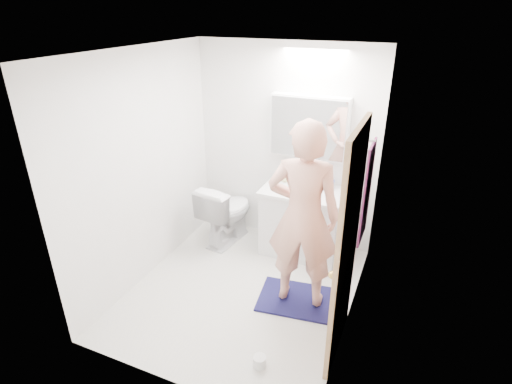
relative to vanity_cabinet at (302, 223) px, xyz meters
The scene contains 23 objects.
floor 1.09m from the vanity_cabinet, 109.40° to the right, with size 2.50×2.50×0.00m, color silver.
ceiling 2.26m from the vanity_cabinet, 109.40° to the right, with size 2.50×2.50×0.00m, color white.
wall_back 0.92m from the vanity_cabinet, 140.01° to the left, with size 2.50×2.50×0.00m, color white.
wall_front 2.38m from the vanity_cabinet, 98.72° to the right, with size 2.50×2.50×0.00m, color white.
wall_left 1.91m from the vanity_cabinet, 146.17° to the right, with size 2.50×2.50×0.00m, color white.
wall_right 1.47m from the vanity_cabinet, 51.77° to the right, with size 2.50×2.50×0.00m, color white.
vanity_cabinet is the anchor object (origin of this frame).
countertop 0.41m from the vanity_cabinet, 90.00° to the right, with size 0.95×0.58×0.04m, color white.
sink_basin 0.45m from the vanity_cabinet, 90.00° to the left, with size 0.36×0.36×0.03m, color silver.
faucet 0.56m from the vanity_cabinet, 90.00° to the left, with size 0.02×0.02×0.16m, color silver.
medicine_cabinet 1.13m from the vanity_cabinet, 100.72° to the left, with size 0.88×0.14×0.70m, color white.
mirror_panel 1.12m from the vanity_cabinet, 106.52° to the left, with size 0.84×0.01×0.66m, color silver.
toilet 0.95m from the vanity_cabinet, behind, with size 0.44×0.78×0.79m, color white.
bath_rug 1.00m from the vanity_cabinet, 73.90° to the right, with size 0.80×0.55×0.02m, color #161542.
person 1.09m from the vanity_cabinet, 73.90° to the right, with size 0.67×0.44×1.85m, color tan.
door 1.63m from the vanity_cabinet, 60.62° to the right, with size 0.04×0.80×2.00m, color tan.
door_knob 1.85m from the vanity_cabinet, 66.56° to the right, with size 0.06×0.06×0.06m, color gold.
towel 1.11m from the vanity_cabinet, 29.34° to the right, with size 0.02×0.42×1.00m, color #101635.
towel_hook 1.49m from the vanity_cabinet, 29.78° to the right, with size 0.02×0.02×0.07m, color silver.
soap_bottle_a 0.63m from the vanity_cabinet, 152.19° to the left, with size 0.09×0.09×0.22m, color #C6C280.
soap_bottle_b 0.58m from the vanity_cabinet, 139.46° to the left, with size 0.08×0.08×0.17m, color #5583B8.
toothbrush_cup 0.57m from the vanity_cabinet, 32.34° to the left, with size 0.11×0.11×0.10m, color #4766D5.
toilet_paper_roll 1.84m from the vanity_cabinet, 83.48° to the right, with size 0.11×0.11×0.10m, color white.
Camera 1 is at (1.48, -3.08, 2.74)m, focal length 28.30 mm.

